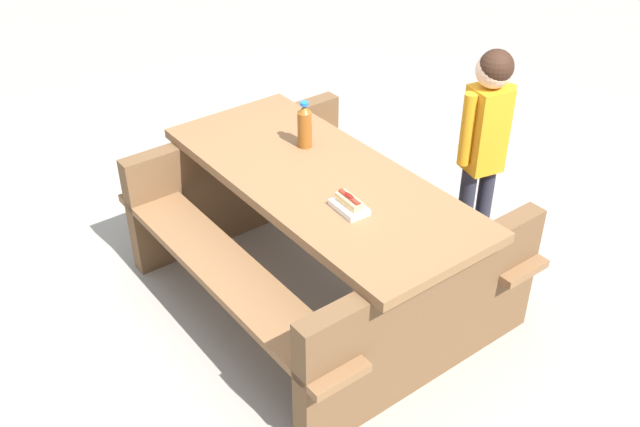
# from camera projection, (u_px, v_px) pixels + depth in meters

# --- Properties ---
(ground_plane) EXTENTS (30.00, 30.00, 0.00)m
(ground_plane) POSITION_uv_depth(u_px,v_px,m) (320.00, 293.00, 3.99)
(ground_plane) COLOR gray
(ground_plane) RESTS_ON ground
(picnic_table) EXTENTS (2.00, 1.66, 0.75)m
(picnic_table) POSITION_uv_depth(u_px,v_px,m) (320.00, 226.00, 3.74)
(picnic_table) COLOR brown
(picnic_table) RESTS_ON ground
(soda_bottle) EXTENTS (0.08, 0.08, 0.25)m
(soda_bottle) POSITION_uv_depth(u_px,v_px,m) (305.00, 126.00, 3.75)
(soda_bottle) COLOR brown
(soda_bottle) RESTS_ON picnic_table
(hotdog_tray) EXTENTS (0.19, 0.13, 0.08)m
(hotdog_tray) POSITION_uv_depth(u_px,v_px,m) (349.00, 204.00, 3.30)
(hotdog_tray) COLOR white
(hotdog_tray) RESTS_ON picnic_table
(child_in_coat) EXTENTS (0.20, 0.31, 1.25)m
(child_in_coat) POSITION_uv_depth(u_px,v_px,m) (486.00, 130.00, 3.86)
(child_in_coat) COLOR #262633
(child_in_coat) RESTS_ON ground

